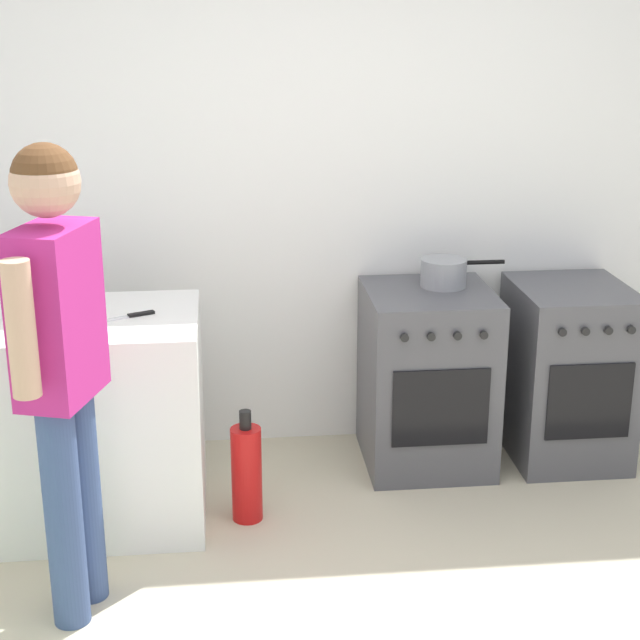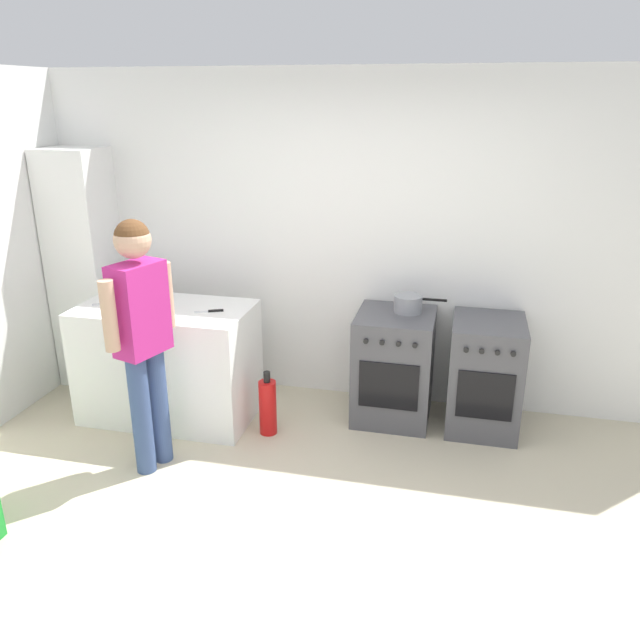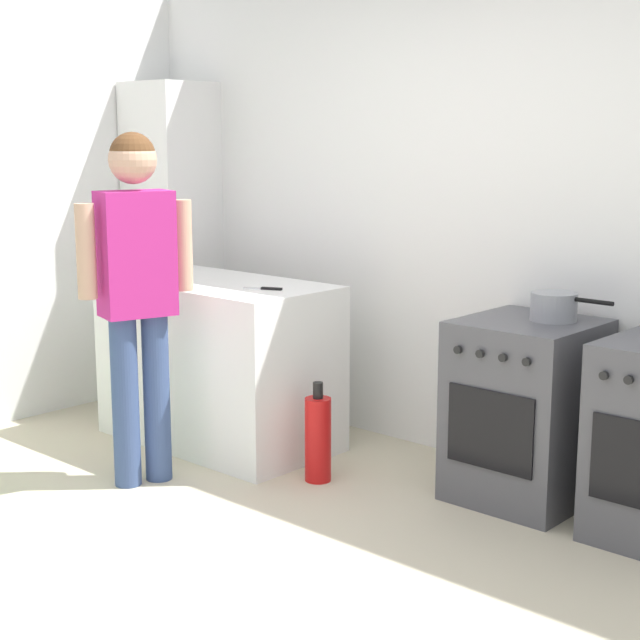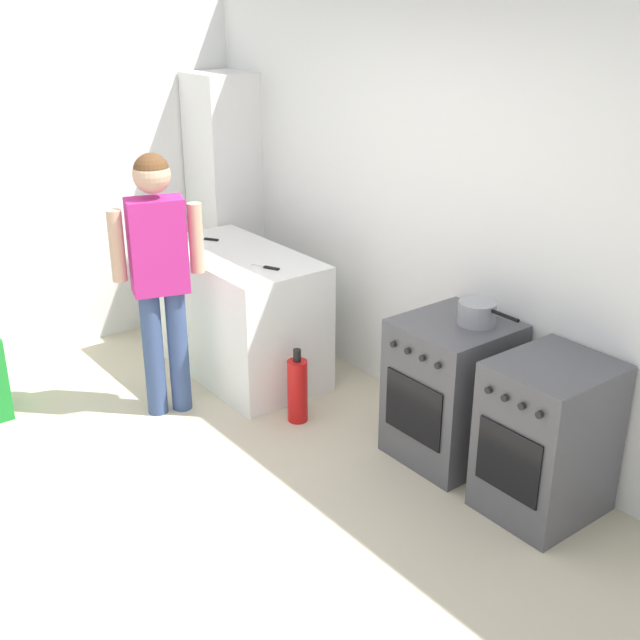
{
  "view_description": "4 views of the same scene",
  "coord_description": "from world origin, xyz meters",
  "px_view_note": "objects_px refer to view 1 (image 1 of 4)",
  "views": [
    {
      "loc": [
        -0.6,
        -2.65,
        2.12
      ],
      "look_at": [
        -0.23,
        0.87,
        0.96
      ],
      "focal_mm": 55.0,
      "sensor_mm": 36.0,
      "label": 1
    },
    {
      "loc": [
        0.81,
        -2.83,
        2.4
      ],
      "look_at": [
        -0.09,
        0.96,
        0.99
      ],
      "focal_mm": 35.0,
      "sensor_mm": 36.0,
      "label": 2
    },
    {
      "loc": [
        2.58,
        -2.32,
        1.7
      ],
      "look_at": [
        -0.22,
        0.79,
        0.89
      ],
      "focal_mm": 55.0,
      "sensor_mm": 36.0,
      "label": 3
    },
    {
      "loc": [
        3.17,
        -1.55,
        2.58
      ],
      "look_at": [
        0.01,
        0.88,
        0.93
      ],
      "focal_mm": 45.0,
      "sensor_mm": 36.0,
      "label": 4
    }
  ],
  "objects_px": {
    "oven_left": "(427,377)",
    "pot": "(444,273)",
    "fire_extinguisher": "(247,473)",
    "knife_paring": "(134,315)",
    "person": "(59,344)",
    "oven_right": "(567,372)"
  },
  "relations": [
    {
      "from": "oven_left",
      "to": "pot",
      "type": "distance_m",
      "value": 0.5
    },
    {
      "from": "pot",
      "to": "fire_extinguisher",
      "type": "distance_m",
      "value": 1.3
    },
    {
      "from": "knife_paring",
      "to": "person",
      "type": "distance_m",
      "value": 0.71
    },
    {
      "from": "oven_left",
      "to": "pot",
      "type": "height_order",
      "value": "pot"
    },
    {
      "from": "pot",
      "to": "fire_extinguisher",
      "type": "height_order",
      "value": "pot"
    },
    {
      "from": "fire_extinguisher",
      "to": "pot",
      "type": "bearing_deg",
      "value": 30.32
    },
    {
      "from": "pot",
      "to": "person",
      "type": "distance_m",
      "value": 1.95
    },
    {
      "from": "oven_left",
      "to": "fire_extinguisher",
      "type": "height_order",
      "value": "oven_left"
    },
    {
      "from": "pot",
      "to": "person",
      "type": "height_order",
      "value": "person"
    },
    {
      "from": "oven_left",
      "to": "oven_right",
      "type": "height_order",
      "value": "same"
    },
    {
      "from": "person",
      "to": "oven_right",
      "type": "bearing_deg",
      "value": 26.1
    },
    {
      "from": "fire_extinguisher",
      "to": "knife_paring",
      "type": "bearing_deg",
      "value": 169.13
    },
    {
      "from": "knife_paring",
      "to": "oven_left",
      "type": "bearing_deg",
      "value": 16.76
    },
    {
      "from": "pot",
      "to": "fire_extinguisher",
      "type": "xyz_separation_m",
      "value": [
        -0.95,
        -0.56,
        -0.7
      ]
    },
    {
      "from": "knife_paring",
      "to": "pot",
      "type": "bearing_deg",
      "value": 18.77
    },
    {
      "from": "oven_right",
      "to": "oven_left",
      "type": "bearing_deg",
      "value": 180.0
    },
    {
      "from": "knife_paring",
      "to": "person",
      "type": "relative_size",
      "value": 0.12
    },
    {
      "from": "knife_paring",
      "to": "fire_extinguisher",
      "type": "relative_size",
      "value": 0.4
    },
    {
      "from": "oven_right",
      "to": "fire_extinguisher",
      "type": "xyz_separation_m",
      "value": [
        -1.55,
        -0.48,
        -0.21
      ]
    },
    {
      "from": "oven_left",
      "to": "person",
      "type": "relative_size",
      "value": 0.5
    },
    {
      "from": "pot",
      "to": "person",
      "type": "xyz_separation_m",
      "value": [
        -1.58,
        -1.15,
        0.11
      ]
    },
    {
      "from": "person",
      "to": "fire_extinguisher",
      "type": "relative_size",
      "value": 3.4
    }
  ]
}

